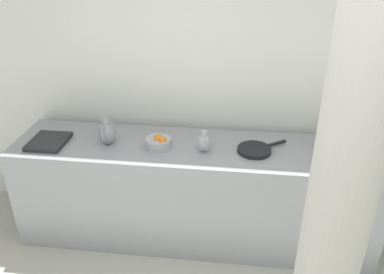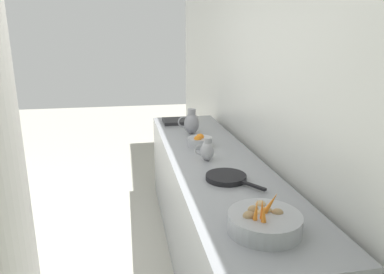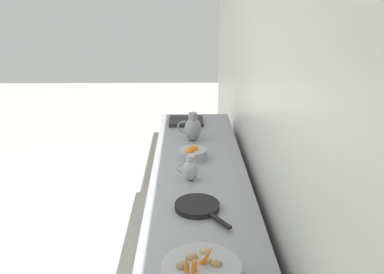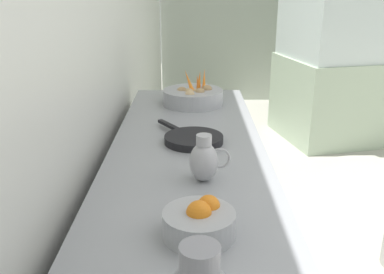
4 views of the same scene
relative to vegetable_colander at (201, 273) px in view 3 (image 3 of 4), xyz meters
name	(u,v)px [view 3 (image 3 of 4)]	position (x,y,z in m)	size (l,w,h in m)	color
tile_wall_left	(284,121)	(-0.49, -0.68, 0.51)	(0.10, 8.39, 3.00)	silver
prep_counter	(199,230)	(-0.03, -1.18, -0.52)	(0.71, 3.10, 0.94)	gray
vegetable_colander	(201,273)	(0.00, 0.00, 0.00)	(0.37, 0.37, 0.22)	#9EA0A5
orange_bowl	(193,154)	(0.02, -1.47, 0.00)	(0.22, 0.22, 0.11)	#9EA0A5
metal_pitcher_tall	(193,128)	(0.01, -1.91, 0.06)	(0.21, 0.15, 0.25)	gray
metal_pitcher_short	(190,169)	(0.04, -1.09, 0.03)	(0.16, 0.11, 0.18)	#A3A3A8
counter_sink_basin	(186,121)	(0.07, -2.42, -0.03)	(0.34, 0.30, 0.04)	#232326
skillet_on_counter	(198,206)	(0.00, -0.67, -0.03)	(0.33, 0.41, 0.03)	black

